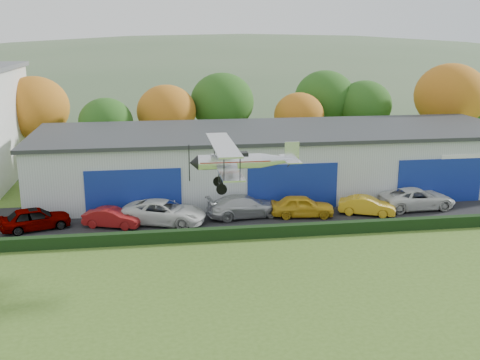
{
  "coord_description": "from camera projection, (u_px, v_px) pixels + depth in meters",
  "views": [
    {
      "loc": [
        -5.35,
        -19.58,
        13.41
      ],
      "look_at": [
        -0.44,
        12.92,
        4.88
      ],
      "focal_mm": 43.2,
      "sensor_mm": 36.0,
      "label": 1
    }
  ],
  "objects": [
    {
      "name": "hedge",
      "position": [
        283.0,
        231.0,
        38.72
      ],
      "size": [
        46.0,
        0.6,
        0.8
      ],
      "primitive_type": "cube",
      "color": "black",
      "rests_on": "ground"
    },
    {
      "name": "biplane",
      "position": [
        239.0,
        160.0,
        32.52
      ],
      "size": [
        6.31,
        7.16,
        2.7
      ],
      "rotation": [
        0.0,
        0.0,
        -0.0
      ],
      "color": "silver"
    },
    {
      "name": "car_2",
      "position": [
        164.0,
        212.0,
        41.06
      ],
      "size": [
        6.57,
        4.61,
        1.67
      ],
      "primitive_type": "imported",
      "rotation": [
        0.0,
        0.0,
        1.23
      ],
      "color": "silver",
      "rests_on": "apron"
    },
    {
      "name": "tree_belt",
      "position": [
        213.0,
        107.0,
        60.48
      ],
      "size": [
        75.7,
        13.22,
        10.12
      ],
      "color": "#3D2614",
      "rests_on": "ground"
    },
    {
      "name": "distant_hills",
      "position": [
        157.0,
        129.0,
        159.52
      ],
      "size": [
        430.0,
        196.0,
        56.0
      ],
      "color": "#4C6642",
      "rests_on": "ground"
    },
    {
      "name": "car_5",
      "position": [
        367.0,
        206.0,
        43.07
      ],
      "size": [
        4.4,
        2.97,
        1.37
      ],
      "primitive_type": "imported",
      "rotation": [
        0.0,
        0.0,
        1.17
      ],
      "color": "gold",
      "rests_on": "apron"
    },
    {
      "name": "apron",
      "position": [
        269.0,
        214.0,
        43.41
      ],
      "size": [
        48.0,
        9.0,
        0.05
      ],
      "primitive_type": "cube",
      "color": "black",
      "rests_on": "ground"
    },
    {
      "name": "car_6",
      "position": [
        417.0,
        198.0,
        44.51
      ],
      "size": [
        5.88,
        2.92,
        1.6
      ],
      "primitive_type": "imported",
      "rotation": [
        0.0,
        0.0,
        1.62
      ],
      "color": "silver",
      "rests_on": "apron"
    },
    {
      "name": "car_3",
      "position": [
        245.0,
        206.0,
        42.52
      ],
      "size": [
        5.85,
        2.99,
        1.63
      ],
      "primitive_type": "imported",
      "rotation": [
        0.0,
        0.0,
        1.7
      ],
      "color": "silver",
      "rests_on": "apron"
    },
    {
      "name": "hangar",
      "position": [
        276.0,
        159.0,
        49.71
      ],
      "size": [
        40.6,
        12.6,
        5.3
      ],
      "color": "#B2B7BC",
      "rests_on": "ground"
    },
    {
      "name": "car_1",
      "position": [
        112.0,
        218.0,
        40.37
      ],
      "size": [
        4.31,
        2.66,
        1.34
      ],
      "primitive_type": "imported",
      "rotation": [
        0.0,
        0.0,
        1.24
      ],
      "color": "maroon",
      "rests_on": "apron"
    },
    {
      "name": "car_0",
      "position": [
        35.0,
        218.0,
        39.81
      ],
      "size": [
        5.05,
        3.26,
        1.6
      ],
      "primitive_type": "imported",
      "rotation": [
        0.0,
        0.0,
        1.89
      ],
      "color": "gray",
      "rests_on": "apron"
    },
    {
      "name": "car_4",
      "position": [
        302.0,
        206.0,
        42.63
      ],
      "size": [
        4.86,
        2.42,
        1.59
      ],
      "primitive_type": "imported",
      "rotation": [
        0.0,
        0.0,
        1.45
      ],
      "color": "gold",
      "rests_on": "apron"
    }
  ]
}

